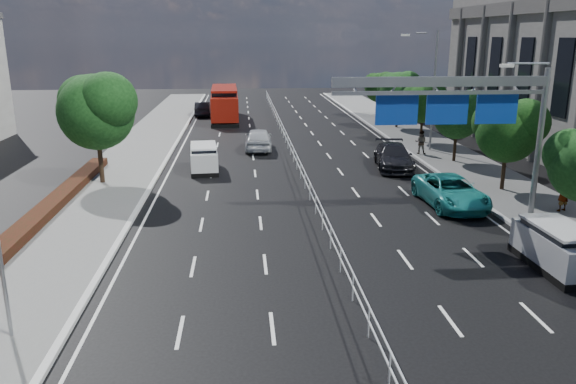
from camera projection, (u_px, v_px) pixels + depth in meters
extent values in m
plane|color=black|center=(362.00, 324.00, 17.40)|extent=(160.00, 160.00, 0.00)
cube|color=silver|center=(64.00, 335.00, 16.66)|extent=(0.25, 140.00, 0.15)
cube|color=silver|center=(294.00, 150.00, 38.72)|extent=(0.05, 85.00, 0.05)
cube|color=silver|center=(294.00, 156.00, 38.84)|extent=(0.05, 85.00, 0.05)
cylinder|color=gray|center=(2.00, 273.00, 15.99)|extent=(0.12, 0.12, 4.20)
cylinder|color=gray|center=(539.00, 144.00, 26.87)|extent=(0.28, 0.28, 7.20)
cube|color=gray|center=(442.00, 82.00, 25.66)|extent=(10.20, 0.25, 0.45)
cube|color=gray|center=(441.00, 93.00, 25.79)|extent=(10.20, 0.18, 0.18)
cylinder|color=gray|center=(528.00, 63.00, 25.76)|extent=(2.00, 0.10, 0.10)
cube|color=silver|center=(507.00, 66.00, 25.71)|extent=(0.60, 0.25, 0.15)
cube|color=#0D3495|center=(497.00, 109.00, 26.41)|extent=(2.00, 0.08, 1.40)
cube|color=white|center=(496.00, 109.00, 26.45)|extent=(1.80, 0.02, 1.20)
cube|color=#0D3495|center=(447.00, 109.00, 26.21)|extent=(2.00, 0.08, 1.40)
cube|color=white|center=(447.00, 109.00, 26.26)|extent=(1.80, 0.02, 1.20)
cube|color=#0D3495|center=(397.00, 110.00, 26.02)|extent=(2.00, 0.08, 1.40)
cube|color=white|center=(396.00, 110.00, 26.07)|extent=(1.80, 0.02, 1.20)
cylinder|color=gray|center=(434.00, 93.00, 41.99)|extent=(0.16, 0.16, 9.00)
cylinder|color=gray|center=(422.00, 33.00, 40.74)|extent=(0.10, 2.40, 0.10)
cube|color=silver|center=(405.00, 35.00, 40.68)|extent=(0.60, 0.25, 0.15)
cube|color=#4C4947|center=(550.00, 4.00, 36.99)|extent=(0.40, 36.00, 1.00)
cylinder|color=black|center=(100.00, 156.00, 33.24)|extent=(0.28, 0.28, 3.50)
sphere|color=black|center=(96.00, 112.00, 32.54)|extent=(4.40, 4.40, 4.40)
sphere|color=black|center=(108.00, 101.00, 31.79)|extent=(3.30, 3.30, 3.30)
sphere|color=black|center=(85.00, 101.00, 32.96)|extent=(3.08, 3.08, 3.08)
sphere|color=black|center=(570.00, 154.00, 24.44)|extent=(2.24, 2.24, 2.24)
cylinder|color=black|center=(504.00, 168.00, 31.83)|extent=(0.22, 0.22, 2.80)
sphere|color=black|center=(508.00, 131.00, 31.27)|extent=(3.50, 3.50, 3.50)
sphere|color=black|center=(526.00, 123.00, 30.67)|extent=(2.62, 2.62, 2.62)
sphere|color=black|center=(494.00, 122.00, 31.60)|extent=(2.45, 2.45, 2.45)
cylinder|color=black|center=(455.00, 144.00, 39.04)|extent=(0.22, 0.22, 2.70)
sphere|color=black|center=(457.00, 115.00, 38.50)|extent=(3.30, 3.30, 3.30)
sphere|color=black|center=(470.00, 108.00, 37.93)|extent=(2.48, 2.48, 2.47)
sphere|color=black|center=(447.00, 108.00, 38.81)|extent=(2.31, 2.31, 2.31)
cylinder|color=black|center=(421.00, 127.00, 46.24)|extent=(0.21, 0.21, 2.65)
sphere|color=black|center=(423.00, 103.00, 45.71)|extent=(3.20, 3.20, 3.20)
sphere|color=black|center=(433.00, 97.00, 45.16)|extent=(2.40, 2.40, 2.40)
sphere|color=black|center=(415.00, 97.00, 46.01)|extent=(2.24, 2.24, 2.24)
cylinder|color=black|center=(397.00, 114.00, 53.41)|extent=(0.23, 0.23, 2.85)
sphere|color=black|center=(398.00, 91.00, 52.84)|extent=(3.60, 3.60, 3.60)
sphere|color=black|center=(408.00, 86.00, 52.23)|extent=(2.70, 2.70, 2.70)
sphere|color=black|center=(390.00, 86.00, 53.19)|extent=(2.52, 2.52, 2.52)
cylinder|color=black|center=(378.00, 105.00, 60.64)|extent=(0.21, 0.21, 2.60)
sphere|color=black|center=(379.00, 87.00, 60.12)|extent=(3.10, 3.10, 3.10)
sphere|color=black|center=(386.00, 83.00, 59.58)|extent=(2.32, 2.33, 2.32)
sphere|color=black|center=(373.00, 83.00, 60.41)|extent=(2.17, 2.17, 2.17)
cube|color=black|center=(204.00, 169.00, 37.07)|extent=(2.06, 4.14, 0.29)
cube|color=white|center=(204.00, 158.00, 36.88)|extent=(2.02, 4.06, 1.18)
cube|color=black|center=(204.00, 149.00, 36.72)|extent=(1.79, 2.95, 0.52)
cube|color=white|center=(203.00, 146.00, 36.65)|extent=(1.88, 3.19, 0.10)
cylinder|color=black|center=(193.00, 171.00, 35.68)|extent=(0.30, 0.61, 0.59)
cylinder|color=black|center=(216.00, 170.00, 35.91)|extent=(0.30, 0.61, 0.59)
cylinder|color=black|center=(193.00, 162.00, 38.14)|extent=(0.30, 0.61, 0.59)
cylinder|color=black|center=(214.00, 162.00, 38.37)|extent=(0.30, 0.61, 0.59)
cube|color=black|center=(225.00, 118.00, 59.33)|extent=(2.99, 11.45, 0.34)
cube|color=maroon|center=(225.00, 104.00, 58.94)|extent=(2.93, 11.23, 2.31)
cube|color=black|center=(224.00, 93.00, 58.62)|extent=(2.64, 8.10, 1.02)
cube|color=maroon|center=(224.00, 88.00, 58.48)|extent=(2.76, 8.77, 0.20)
cylinder|color=black|center=(214.00, 122.00, 55.64)|extent=(0.31, 0.71, 0.70)
cylinder|color=black|center=(236.00, 121.00, 55.87)|extent=(0.31, 0.71, 0.70)
cylinder|color=black|center=(215.00, 112.00, 62.69)|extent=(0.31, 0.71, 0.70)
cylinder|color=black|center=(235.00, 112.00, 62.93)|extent=(0.31, 0.71, 0.70)
imported|color=#B7BABF|center=(258.00, 139.00, 43.63)|extent=(2.21, 5.11, 1.72)
imported|color=black|center=(203.00, 109.00, 62.21)|extent=(1.72, 4.63, 1.51)
cube|color=black|center=(555.00, 265.00, 21.55)|extent=(1.85, 4.19, 0.28)
cube|color=#A0A3A7|center=(557.00, 248.00, 21.36)|extent=(1.81, 4.11, 1.17)
cube|color=black|center=(559.00, 234.00, 21.20)|extent=(1.65, 2.96, 0.52)
cube|color=#A0A3A7|center=(560.00, 227.00, 21.13)|extent=(1.72, 3.21, 0.10)
cylinder|color=black|center=(558.00, 276.00, 20.15)|extent=(0.26, 0.59, 0.58)
cylinder|color=black|center=(520.00, 249.00, 22.72)|extent=(0.26, 0.59, 0.58)
cylinder|color=black|center=(554.00, 248.00, 22.86)|extent=(0.26, 0.59, 0.58)
imported|color=#1B7A79|center=(451.00, 191.00, 29.28)|extent=(2.81, 5.73, 1.57)
imported|color=black|center=(394.00, 157.00, 37.52)|extent=(2.96, 5.81, 1.61)
imported|color=gray|center=(563.00, 192.00, 27.91)|extent=(0.82, 0.70, 1.92)
imported|color=gray|center=(421.00, 142.00, 41.49)|extent=(1.04, 0.94, 1.75)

